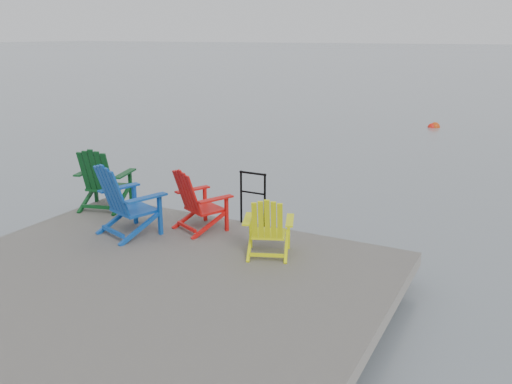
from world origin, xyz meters
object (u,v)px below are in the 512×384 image
at_px(chair_red, 198,200).
at_px(buoy_a, 435,127).
at_px(handrail, 253,193).
at_px(chair_blue, 125,199).
at_px(chair_yellow, 268,226).
at_px(chair_green, 102,178).
at_px(buoy_b, 432,127).

height_order(chair_red, buoy_a, chair_red).
relative_size(handrail, chair_blue, 0.78).
distance_m(chair_blue, buoy_a, 16.08).
xyz_separation_m(chair_blue, chair_yellow, (2.35, 0.26, -0.13)).
bearing_deg(chair_green, chair_red, -19.01).
xyz_separation_m(chair_green, chair_yellow, (3.59, -0.58, -0.12)).
distance_m(chair_green, chair_blue, 1.50).
distance_m(chair_red, buoy_b, 15.20).
relative_size(handrail, buoy_a, 2.26).
distance_m(chair_green, buoy_a, 15.47).
bearing_deg(chair_green, buoy_b, 62.81).
bearing_deg(chair_green, chair_blue, -49.23).
xyz_separation_m(chair_green, chair_red, (2.12, -0.14, -0.06)).
relative_size(handrail, chair_yellow, 1.01).
bearing_deg(chair_blue, handrail, 59.14).
bearing_deg(buoy_a, chair_blue, -97.24).
height_order(chair_green, buoy_b, chair_green).
height_order(chair_green, buoy_a, chair_green).
relative_size(chair_red, chair_yellow, 1.14).
height_order(handrail, chair_yellow, handrail).
xyz_separation_m(chair_yellow, buoy_a, (-0.33, 15.66, -0.95)).
bearing_deg(chair_blue, chair_green, 164.47).
bearing_deg(chair_red, handrail, 68.47).
distance_m(chair_yellow, buoy_b, 15.60).
bearing_deg(handrail, buoy_a, 88.13).
relative_size(chair_yellow, buoy_b, 2.82).
height_order(buoy_a, buoy_b, buoy_a).
bearing_deg(chair_green, chair_yellow, -24.42).
bearing_deg(chair_yellow, handrail, 105.28).
relative_size(chair_blue, buoy_b, 3.66).
height_order(chair_blue, chair_red, chair_blue).
bearing_deg(chair_yellow, chair_red, 141.65).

